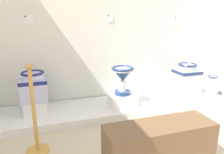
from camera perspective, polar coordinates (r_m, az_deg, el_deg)
wall_back at (r=3.50m, az=-0.47°, el=18.58°), size 4.29×0.06×3.15m
display_platform at (r=3.34m, az=1.89°, el=-7.99°), size 3.60×0.78×0.11m
plinth_block_pale_glazed at (r=3.17m, az=-19.97°, el=-7.43°), size 0.31×0.36×0.18m
antique_toilet_pale_glazed at (r=3.08m, az=-20.47°, el=-2.27°), size 0.36×0.34×0.41m
plinth_block_broad_patterned at (r=3.23m, az=2.82°, el=-6.12°), size 0.39×0.32×0.17m
antique_toilet_broad_patterned at (r=3.12m, az=2.91°, el=0.31°), size 0.33×0.33×0.42m
plinth_block_slender_white at (r=3.86m, az=19.24°, el=-3.68°), size 0.35×0.38×0.14m
antique_toilet_slender_white at (r=3.78m, az=19.61°, el=0.35°), size 0.39×0.34×0.42m
info_placard_first at (r=3.30m, az=-21.75°, el=14.36°), size 0.12×0.01×0.13m
info_placard_second at (r=3.45m, az=-0.48°, el=15.77°), size 0.10×0.01×0.12m
info_placard_third at (r=4.00m, az=17.15°, el=14.59°), size 0.10×0.01×0.13m
decorative_vase_companion at (r=4.31m, az=25.39°, el=-2.51°), size 0.30×0.30×0.39m
stanchion_post_near_left at (r=2.38m, az=-20.07°, el=-12.63°), size 0.25×0.25×0.97m
museum_bench at (r=2.22m, az=12.74°, el=-17.00°), size 1.09×0.36×0.40m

